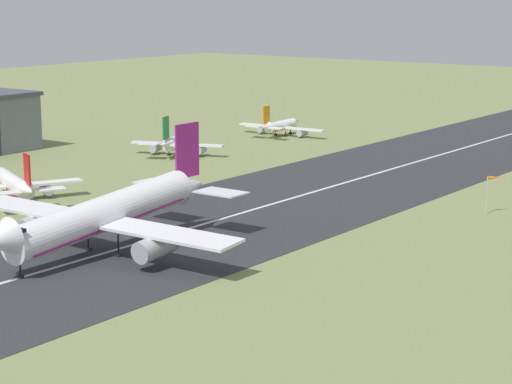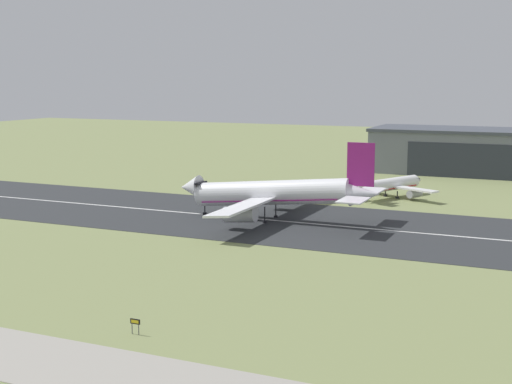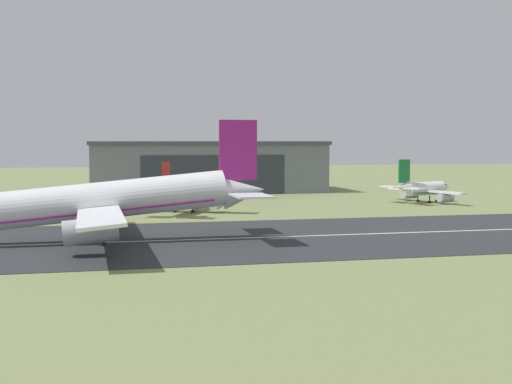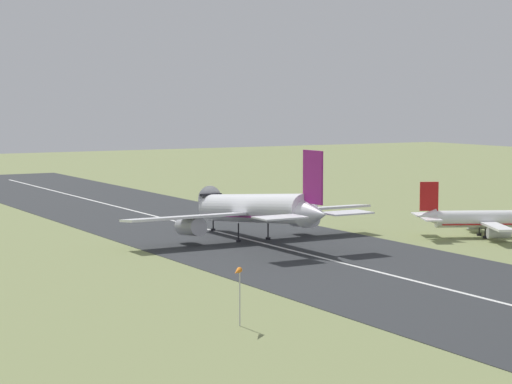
# 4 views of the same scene
# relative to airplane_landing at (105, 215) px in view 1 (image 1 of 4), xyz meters

# --- Properties ---
(runway_strip) EXTENTS (408.25, 40.94, 0.06)m
(runway_strip) POSITION_rel_airplane_landing_xyz_m (36.79, -0.07, -5.38)
(runway_strip) COLOR #2B2D30
(runway_strip) RESTS_ON ground_plane
(runway_centreline) EXTENTS (367.42, 0.70, 0.01)m
(runway_centreline) POSITION_rel_airplane_landing_xyz_m (36.79, -0.07, -5.35)
(runway_centreline) COLOR silver
(runway_centreline) RESTS_ON runway_strip
(airplane_landing) EXTENTS (42.66, 46.02, 16.19)m
(airplane_landing) POSITION_rel_airplane_landing_xyz_m (0.00, 0.00, 0.00)
(airplane_landing) COLOR white
(airplane_landing) RESTS_ON ground_plane
(airplane_parked_west) EXTENTS (23.03, 23.55, 9.71)m
(airplane_parked_west) POSITION_rel_airplane_landing_xyz_m (15.06, 36.79, -2.34)
(airplane_parked_west) COLOR white
(airplane_parked_west) RESTS_ON ground_plane
(airplane_parked_centre) EXTENTS (16.63, 24.45, 8.16)m
(airplane_parked_centre) POSITION_rel_airplane_landing_xyz_m (106.96, 45.18, -2.91)
(airplane_parked_centre) COLOR white
(airplane_parked_centre) RESTS_ON ground_plane
(airplane_parked_east) EXTENTS (17.17, 20.72, 9.41)m
(airplane_parked_east) POSITION_rel_airplane_landing_xyz_m (68.50, 46.21, -2.48)
(airplane_parked_east) COLOR white
(airplane_parked_east) RESTS_ON ground_plane
(windsock_pole) EXTENTS (2.13, 1.96, 6.35)m
(windsock_pole) POSITION_rel_airplane_landing_xyz_m (54.65, -33.30, 0.26)
(windsock_pole) COLOR #B7B7BC
(windsock_pole) RESTS_ON ground_plane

